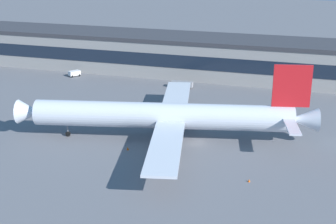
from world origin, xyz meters
name	(u,v)px	position (x,y,z in m)	size (l,w,h in m)	color
ground_plane	(197,143)	(0.00, 0.00, 0.00)	(600.00, 600.00, 0.00)	slate
terminal_building	(240,59)	(0.00, 55.96, 6.31)	(188.45, 19.68, 12.57)	#9E9993
airliner	(167,116)	(-6.84, -0.01, 5.50)	(64.69, 55.85, 17.29)	silver
baggage_tug	(75,73)	(-51.28, 42.04, 1.09)	(3.74, 4.09, 1.85)	white
belt_loader	(182,84)	(-14.30, 39.55, 1.15)	(6.44, 2.21, 1.95)	gray
traffic_cone_0	(128,148)	(-12.93, -7.90, 0.34)	(0.54, 0.54, 0.68)	#F2590C
traffic_cone_1	(151,172)	(-4.72, -16.72, 0.33)	(0.52, 0.52, 0.66)	#F2590C
traffic_cone_2	(249,180)	(13.28, -14.71, 0.28)	(0.45, 0.45, 0.57)	#F2590C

